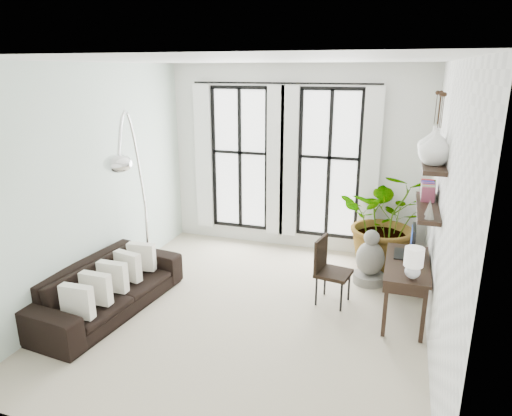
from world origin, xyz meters
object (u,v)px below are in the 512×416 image
at_px(desk, 407,267).
at_px(desk_chair, 328,266).
at_px(buddha, 370,261).
at_px(sofa, 107,287).
at_px(plant, 387,220).
at_px(arc_lamp, 130,155).

height_order(desk, desk_chair, desk).
bearing_deg(desk, buddha, 119.13).
relative_size(desk, buddha, 1.52).
relative_size(sofa, plant, 1.37).
xyz_separation_m(arc_lamp, buddha, (3.14, 1.30, -1.65)).
height_order(desk_chair, arc_lamp, arc_lamp).
bearing_deg(plant, sofa, -143.83).
bearing_deg(buddha, plant, 72.70).
distance_m(plant, arc_lamp, 4.00).
relative_size(sofa, buddha, 2.70).
xyz_separation_m(plant, desk, (0.32, -1.49, -0.12)).
height_order(sofa, plant, plant).
height_order(plant, arc_lamp, arc_lamp).
relative_size(desk, arc_lamp, 0.49).
height_order(arc_lamp, buddha, arc_lamp).
distance_m(sofa, plant, 4.28).
distance_m(sofa, desk, 3.90).
bearing_deg(buddha, sofa, -149.46).
bearing_deg(desk_chair, buddha, 66.41).
distance_m(desk, desk_chair, 1.03).
height_order(desk, buddha, desk).
xyz_separation_m(sofa, plant, (3.43, 2.51, 0.50)).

